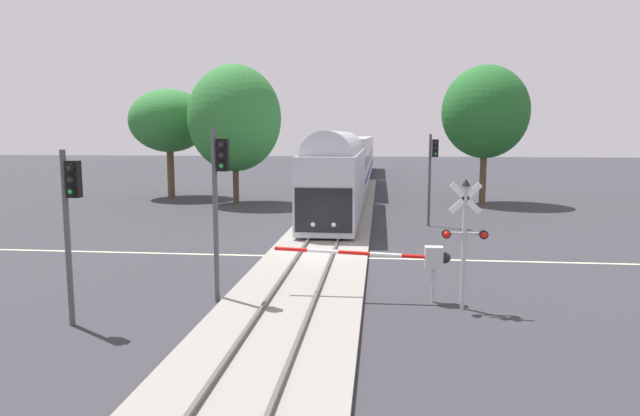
{
  "coord_description": "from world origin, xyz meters",
  "views": [
    {
      "loc": [
        2.69,
        -23.98,
        5.33
      ],
      "look_at": [
        -0.0,
        1.16,
        2.0
      ],
      "focal_mm": 31.76,
      "sensor_mm": 36.0,
      "label": 1
    }
  ],
  "objects_px": {
    "crossing_signal_mast": "(465,230)",
    "oak_far_right": "(485,112)",
    "pine_left_background": "(169,121)",
    "commuter_train": "(353,160)",
    "traffic_signal_far_side": "(432,165)",
    "oak_behind_train": "(235,118)",
    "traffic_signal_near_left": "(70,209)",
    "crossing_gate_near": "(414,258)",
    "traffic_signal_median": "(219,188)"
  },
  "relations": [
    {
      "from": "oak_far_right",
      "to": "pine_left_background",
      "type": "bearing_deg",
      "value": 176.29
    },
    {
      "from": "oak_behind_train",
      "to": "pine_left_background",
      "type": "height_order",
      "value": "oak_behind_train"
    },
    {
      "from": "traffic_signal_near_left",
      "to": "oak_far_right",
      "type": "relative_size",
      "value": 0.47
    },
    {
      "from": "crossing_signal_mast",
      "to": "pine_left_background",
      "type": "distance_m",
      "value": 35.35
    },
    {
      "from": "crossing_gate_near",
      "to": "traffic_signal_median",
      "type": "xyz_separation_m",
      "value": [
        -6.1,
        -0.73,
        2.26
      ]
    },
    {
      "from": "commuter_train",
      "to": "pine_left_background",
      "type": "xyz_separation_m",
      "value": [
        -14.87,
        -9.57,
        3.65
      ]
    },
    {
      "from": "traffic_signal_median",
      "to": "pine_left_background",
      "type": "height_order",
      "value": "pine_left_background"
    },
    {
      "from": "commuter_train",
      "to": "crossing_signal_mast",
      "type": "relative_size",
      "value": 15.43
    },
    {
      "from": "crossing_signal_mast",
      "to": "traffic_signal_near_left",
      "type": "bearing_deg",
      "value": -166.18
    },
    {
      "from": "traffic_signal_far_side",
      "to": "pine_left_background",
      "type": "height_order",
      "value": "pine_left_background"
    },
    {
      "from": "oak_behind_train",
      "to": "commuter_train",
      "type": "bearing_deg",
      "value": 58.05
    },
    {
      "from": "crossing_signal_mast",
      "to": "oak_far_right",
      "type": "bearing_deg",
      "value": 79.04
    },
    {
      "from": "crossing_gate_near",
      "to": "crossing_signal_mast",
      "type": "bearing_deg",
      "value": -23.55
    },
    {
      "from": "commuter_train",
      "to": "crossing_signal_mast",
      "type": "xyz_separation_m",
      "value": [
        5.23,
        -38.37,
        -0.29
      ]
    },
    {
      "from": "traffic_signal_near_left",
      "to": "traffic_signal_median",
      "type": "height_order",
      "value": "traffic_signal_median"
    },
    {
      "from": "oak_behind_train",
      "to": "traffic_signal_far_side",
      "type": "bearing_deg",
      "value": -33.51
    },
    {
      "from": "crossing_signal_mast",
      "to": "traffic_signal_far_side",
      "type": "relative_size",
      "value": 0.75
    },
    {
      "from": "crossing_gate_near",
      "to": "oak_behind_train",
      "type": "height_order",
      "value": "oak_behind_train"
    },
    {
      "from": "traffic_signal_median",
      "to": "oak_behind_train",
      "type": "height_order",
      "value": "oak_behind_train"
    },
    {
      "from": "crossing_gate_near",
      "to": "oak_far_right",
      "type": "relative_size",
      "value": 0.54
    },
    {
      "from": "traffic_signal_near_left",
      "to": "oak_far_right",
      "type": "xyz_separation_m",
      "value": [
        16.2,
        29.85,
        3.65
      ]
    },
    {
      "from": "traffic_signal_near_left",
      "to": "traffic_signal_median",
      "type": "distance_m",
      "value": 4.3
    },
    {
      "from": "traffic_signal_median",
      "to": "oak_far_right",
      "type": "relative_size",
      "value": 0.52
    },
    {
      "from": "crossing_signal_mast",
      "to": "oak_far_right",
      "type": "height_order",
      "value": "oak_far_right"
    },
    {
      "from": "commuter_train",
      "to": "crossing_signal_mast",
      "type": "bearing_deg",
      "value": -82.23
    },
    {
      "from": "crossing_gate_near",
      "to": "traffic_signal_far_side",
      "type": "xyz_separation_m",
      "value": [
        1.84,
        15.18,
        2.15
      ]
    },
    {
      "from": "crossing_gate_near",
      "to": "pine_left_background",
      "type": "bearing_deg",
      "value": 123.53
    },
    {
      "from": "crossing_signal_mast",
      "to": "traffic_signal_median",
      "type": "bearing_deg",
      "value": -179.23
    },
    {
      "from": "crossing_signal_mast",
      "to": "traffic_signal_far_side",
      "type": "height_order",
      "value": "traffic_signal_far_side"
    },
    {
      "from": "crossing_signal_mast",
      "to": "traffic_signal_far_side",
      "type": "xyz_separation_m",
      "value": [
        0.41,
        15.81,
        1.12
      ]
    },
    {
      "from": "crossing_gate_near",
      "to": "oak_behind_train",
      "type": "bearing_deg",
      "value": 116.37
    },
    {
      "from": "crossing_signal_mast",
      "to": "pine_left_background",
      "type": "bearing_deg",
      "value": 124.92
    },
    {
      "from": "commuter_train",
      "to": "traffic_signal_near_left",
      "type": "xyz_separation_m",
      "value": [
        -5.71,
        -41.06,
        0.56
      ]
    },
    {
      "from": "traffic_signal_near_left",
      "to": "traffic_signal_far_side",
      "type": "xyz_separation_m",
      "value": [
        11.35,
        18.5,
        0.27
      ]
    },
    {
      "from": "crossing_gate_near",
      "to": "traffic_signal_median",
      "type": "bearing_deg",
      "value": -173.2
    },
    {
      "from": "traffic_signal_near_left",
      "to": "pine_left_background",
      "type": "relative_size",
      "value": 0.54
    },
    {
      "from": "traffic_signal_near_left",
      "to": "traffic_signal_far_side",
      "type": "relative_size",
      "value": 0.92
    },
    {
      "from": "traffic_signal_median",
      "to": "oak_far_right",
      "type": "bearing_deg",
      "value": 64.86
    },
    {
      "from": "traffic_signal_near_left",
      "to": "oak_behind_train",
      "type": "xyz_separation_m",
      "value": [
        -2.6,
        27.74,
        3.19
      ]
    },
    {
      "from": "commuter_train",
      "to": "oak_far_right",
      "type": "xyz_separation_m",
      "value": [
        10.49,
        -11.22,
        4.21
      ]
    },
    {
      "from": "traffic_signal_near_left",
      "to": "oak_behind_train",
      "type": "relative_size",
      "value": 0.47
    },
    {
      "from": "crossing_signal_mast",
      "to": "oak_behind_train",
      "type": "distance_m",
      "value": 28.76
    },
    {
      "from": "crossing_gate_near",
      "to": "oak_far_right",
      "type": "bearing_deg",
      "value": 75.84
    },
    {
      "from": "crossing_gate_near",
      "to": "traffic_signal_far_side",
      "type": "bearing_deg",
      "value": 83.07
    },
    {
      "from": "traffic_signal_far_side",
      "to": "oak_behind_train",
      "type": "xyz_separation_m",
      "value": [
        -13.95,
        9.24,
        2.92
      ]
    },
    {
      "from": "traffic_signal_near_left",
      "to": "pine_left_background",
      "type": "bearing_deg",
      "value": 106.22
    },
    {
      "from": "traffic_signal_far_side",
      "to": "commuter_train",
      "type": "bearing_deg",
      "value": 104.04
    },
    {
      "from": "oak_far_right",
      "to": "pine_left_background",
      "type": "distance_m",
      "value": 25.43
    },
    {
      "from": "crossing_signal_mast",
      "to": "oak_far_right",
      "type": "relative_size",
      "value": 0.38
    },
    {
      "from": "commuter_train",
      "to": "traffic_signal_median",
      "type": "xyz_separation_m",
      "value": [
        -2.3,
        -38.47,
        0.94
      ]
    }
  ]
}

